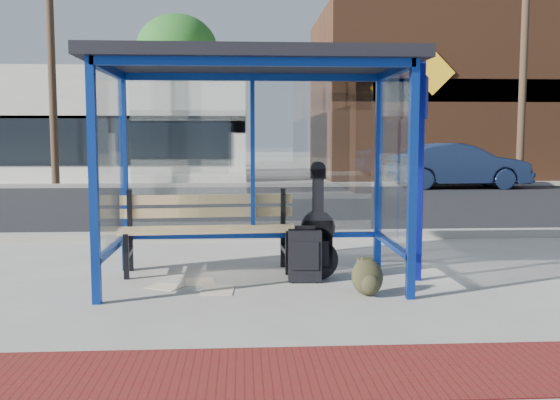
{
  "coord_description": "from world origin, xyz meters",
  "views": [
    {
      "loc": [
        -0.12,
        -6.6,
        1.57
      ],
      "look_at": [
        0.29,
        0.2,
        0.88
      ],
      "focal_mm": 40.0,
      "sensor_mm": 36.0,
      "label": 1
    }
  ],
  "objects": [
    {
      "name": "tree_mid",
      "position": [
        -3.0,
        22.0,
        5.45
      ],
      "size": [
        3.6,
        3.6,
        7.03
      ],
      "color": "#4C3826",
      "rests_on": "ground"
    },
    {
      "name": "ground",
      "position": [
        0.0,
        0.0,
        0.0
      ],
      "size": [
        120.0,
        120.0,
        0.0
      ],
      "primitive_type": "plane",
      "color": "#B2ADA0",
      "rests_on": "ground"
    },
    {
      "name": "backpack",
      "position": [
        1.11,
        -0.6,
        0.18
      ],
      "size": [
        0.34,
        0.31,
        0.38
      ],
      "rotation": [
        0.0,
        0.0,
        0.1
      ],
      "color": "#2E2E1A",
      "rests_on": "ground"
    },
    {
      "name": "curb_near",
      "position": [
        0.0,
        2.9,
        0.06
      ],
      "size": [
        60.0,
        0.25,
        0.12
      ],
      "primitive_type": "cube",
      "color": "gray",
      "rests_on": "ground"
    },
    {
      "name": "far_sidewalk",
      "position": [
        0.0,
        15.0,
        0.0
      ],
      "size": [
        60.0,
        4.0,
        0.01
      ],
      "primitive_type": "cube",
      "color": "#B2ADA0",
      "rests_on": "ground"
    },
    {
      "name": "newspaper_a",
      "position": [
        -0.38,
        -0.31,
        0.0
      ],
      "size": [
        0.35,
        0.43,
        0.01
      ],
      "primitive_type": "cube",
      "rotation": [
        0.0,
        0.0,
        1.51
      ],
      "color": "white",
      "rests_on": "ground"
    },
    {
      "name": "storefront_brown",
      "position": [
        8.0,
        18.49,
        3.2
      ],
      "size": [
        10.0,
        7.08,
        6.4
      ],
      "color": "#59331E",
      "rests_on": "ground"
    },
    {
      "name": "newspaper_c",
      "position": [
        -0.59,
        0.07,
        0.0
      ],
      "size": [
        0.36,
        0.43,
        0.01
      ],
      "primitive_type": "cube",
      "rotation": [
        0.0,
        0.0,
        1.7
      ],
      "color": "white",
      "rests_on": "ground"
    },
    {
      "name": "bench",
      "position": [
        -0.53,
        0.62,
        0.54
      ],
      "size": [
        2.06,
        0.62,
        0.96
      ],
      "rotation": [
        0.0,
        0.0,
        0.06
      ],
      "color": "black",
      "rests_on": "ground"
    },
    {
      "name": "curb_far",
      "position": [
        0.0,
        13.1,
        0.06
      ],
      "size": [
        60.0,
        0.25,
        0.12
      ],
      "primitive_type": "cube",
      "color": "gray",
      "rests_on": "ground"
    },
    {
      "name": "street_asphalt",
      "position": [
        0.0,
        8.0,
        0.0
      ],
      "size": [
        60.0,
        10.0,
        0.0
      ],
      "primitive_type": "cube",
      "color": "black",
      "rests_on": "ground"
    },
    {
      "name": "utility_pole_east",
      "position": [
        9.0,
        13.4,
        4.11
      ],
      "size": [
        1.6,
        0.24,
        8.0
      ],
      "color": "#4C3826",
      "rests_on": "ground"
    },
    {
      "name": "storefront_white",
      "position": [
        -9.0,
        17.99,
        2.0
      ],
      "size": [
        18.0,
        6.04,
        4.0
      ],
      "color": "silver",
      "rests_on": "ground"
    },
    {
      "name": "tree_right",
      "position": [
        12.5,
        22.0,
        5.45
      ],
      "size": [
        3.6,
        3.6,
        7.03
      ],
      "color": "#4C3826",
      "rests_on": "ground"
    },
    {
      "name": "utility_pole_west",
      "position": [
        -6.0,
        13.4,
        4.11
      ],
      "size": [
        1.6,
        0.24,
        8.0
      ],
      "color": "#4C3826",
      "rests_on": "ground"
    },
    {
      "name": "bus_shelter",
      "position": [
        0.0,
        0.07,
        2.07
      ],
      "size": [
        3.3,
        1.8,
        2.42
      ],
      "color": "navy",
      "rests_on": "ground"
    },
    {
      "name": "suitcase",
      "position": [
        0.55,
        0.04,
        0.28
      ],
      "size": [
        0.36,
        0.25,
        0.62
      ],
      "rotation": [
        0.0,
        0.0,
        -0.04
      ],
      "color": "black",
      "rests_on": "ground"
    },
    {
      "name": "guitar_bag",
      "position": [
        0.7,
        0.16,
        0.45
      ],
      "size": [
        0.45,
        0.14,
        1.22
      ],
      "rotation": [
        0.0,
        0.0,
        -0.03
      ],
      "color": "black",
      "rests_on": "ground"
    },
    {
      "name": "newspaper_b",
      "position": [
        -0.94,
        -0.13,
        0.0
      ],
      "size": [
        0.43,
        0.4,
        0.01
      ],
      "primitive_type": "cube",
      "rotation": [
        0.0,
        0.0,
        -0.51
      ],
      "color": "white",
      "rests_on": "ground"
    },
    {
      "name": "parked_car",
      "position": [
        6.53,
        12.22,
        0.69
      ],
      "size": [
        4.22,
        1.49,
        1.39
      ],
      "primitive_type": "imported",
      "rotation": [
        0.0,
        0.0,
        1.57
      ],
      "color": "#172442",
      "rests_on": "ground"
    },
    {
      "name": "sign_post",
      "position": [
        1.81,
        0.03,
        1.34
      ],
      "size": [
        0.15,
        0.28,
        2.39
      ],
      "rotation": [
        0.0,
        0.0,
        -0.37
      ],
      "color": "navy",
      "rests_on": "ground"
    },
    {
      "name": "brick_paver_strip",
      "position": [
        0.0,
        -2.6,
        0.01
      ],
      "size": [
        60.0,
        1.0,
        0.01
      ],
      "primitive_type": "cube",
      "color": "maroon",
      "rests_on": "ground"
    }
  ]
}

